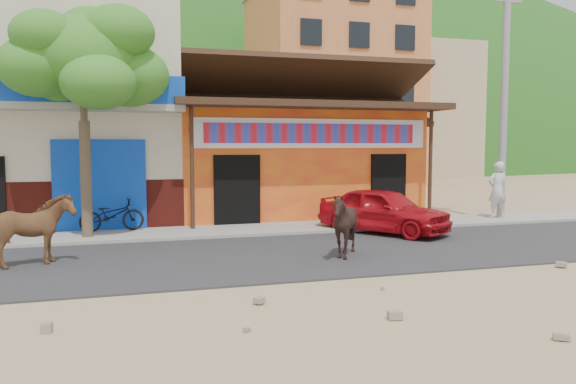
{
  "coord_description": "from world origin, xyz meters",
  "views": [
    {
      "loc": [
        -3.71,
        -9.55,
        2.52
      ],
      "look_at": [
        0.02,
        3.0,
        1.4
      ],
      "focal_mm": 35.0,
      "sensor_mm": 36.0,
      "label": 1
    }
  ],
  "objects_px": {
    "cow_tan": "(28,231)",
    "pedestrian": "(497,190)",
    "cow_dark": "(344,225)",
    "red_car": "(384,210)",
    "utility_pole": "(504,94)",
    "tree": "(84,121)",
    "scooter": "(112,215)"
  },
  "relations": [
    {
      "from": "cow_tan",
      "to": "pedestrian",
      "type": "distance_m",
      "value": 13.94
    },
    {
      "from": "cow_dark",
      "to": "pedestrian",
      "type": "height_order",
      "value": "pedestrian"
    },
    {
      "from": "cow_dark",
      "to": "red_car",
      "type": "distance_m",
      "value": 3.72
    },
    {
      "from": "utility_pole",
      "to": "cow_tan",
      "type": "distance_m",
      "value": 14.54
    },
    {
      "from": "red_car",
      "to": "pedestrian",
      "type": "height_order",
      "value": "pedestrian"
    },
    {
      "from": "cow_tan",
      "to": "cow_dark",
      "type": "xyz_separation_m",
      "value": [
        6.48,
        -0.94,
        -0.02
      ]
    },
    {
      "from": "cow_dark",
      "to": "pedestrian",
      "type": "distance_m",
      "value": 8.22
    },
    {
      "from": "tree",
      "to": "scooter",
      "type": "relative_size",
      "value": 3.48
    },
    {
      "from": "cow_dark",
      "to": "tree",
      "type": "bearing_deg",
      "value": -141.2
    },
    {
      "from": "scooter",
      "to": "pedestrian",
      "type": "relative_size",
      "value": 0.94
    },
    {
      "from": "tree",
      "to": "cow_dark",
      "type": "relative_size",
      "value": 4.21
    },
    {
      "from": "cow_tan",
      "to": "cow_dark",
      "type": "bearing_deg",
      "value": -122.05
    },
    {
      "from": "cow_dark",
      "to": "red_car",
      "type": "xyz_separation_m",
      "value": [
        2.36,
        2.88,
        -0.08
      ]
    },
    {
      "from": "utility_pole",
      "to": "red_car",
      "type": "height_order",
      "value": "utility_pole"
    },
    {
      "from": "tree",
      "to": "utility_pole",
      "type": "bearing_deg",
      "value": 0.9
    },
    {
      "from": "tree",
      "to": "red_car",
      "type": "xyz_separation_m",
      "value": [
        7.89,
        -1.18,
        -2.44
      ]
    },
    {
      "from": "pedestrian",
      "to": "cow_tan",
      "type": "bearing_deg",
      "value": 16.47
    },
    {
      "from": "utility_pole",
      "to": "cow_dark",
      "type": "xyz_separation_m",
      "value": [
        -7.27,
        -4.26,
        -3.37
      ]
    },
    {
      "from": "utility_pole",
      "to": "pedestrian",
      "type": "bearing_deg",
      "value": -159.17
    },
    {
      "from": "utility_pole",
      "to": "tree",
      "type": "bearing_deg",
      "value": -179.1
    },
    {
      "from": "tree",
      "to": "cow_tan",
      "type": "relative_size",
      "value": 3.45
    },
    {
      "from": "tree",
      "to": "utility_pole",
      "type": "height_order",
      "value": "utility_pole"
    },
    {
      "from": "utility_pole",
      "to": "scooter",
      "type": "bearing_deg",
      "value": 177.51
    },
    {
      "from": "pedestrian",
      "to": "cow_dark",
      "type": "bearing_deg",
      "value": 33.62
    },
    {
      "from": "scooter",
      "to": "pedestrian",
      "type": "xyz_separation_m",
      "value": [
        12.0,
        -0.61,
        0.47
      ]
    },
    {
      "from": "utility_pole",
      "to": "pedestrian",
      "type": "xyz_separation_m",
      "value": [
        -0.2,
        -0.08,
        -3.08
      ]
    },
    {
      "from": "tree",
      "to": "scooter",
      "type": "distance_m",
      "value": 2.72
    },
    {
      "from": "utility_pole",
      "to": "pedestrian",
      "type": "distance_m",
      "value": 3.09
    },
    {
      "from": "tree",
      "to": "scooter",
      "type": "bearing_deg",
      "value": 50.63
    },
    {
      "from": "utility_pole",
      "to": "scooter",
      "type": "height_order",
      "value": "utility_pole"
    },
    {
      "from": "cow_dark",
      "to": "utility_pole",
      "type": "bearing_deg",
      "value": 105.46
    },
    {
      "from": "cow_dark",
      "to": "scooter",
      "type": "distance_m",
      "value": 6.88
    }
  ]
}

